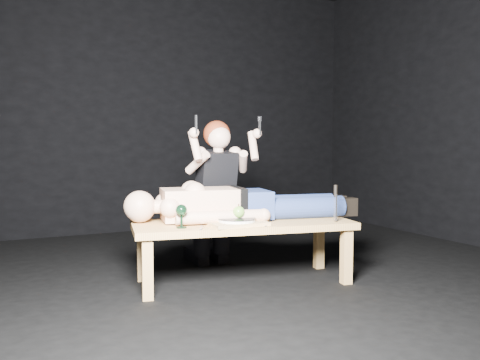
{
  "coord_description": "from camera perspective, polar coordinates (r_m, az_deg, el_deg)",
  "views": [
    {
      "loc": [
        -1.77,
        -3.23,
        1.0
      ],
      "look_at": [
        -0.18,
        0.02,
        0.75
      ],
      "focal_mm": 37.07,
      "sensor_mm": 36.0,
      "label": 1
    }
  ],
  "objects": [
    {
      "name": "goblet",
      "position": [
        3.35,
        -6.76,
        -4.15
      ],
      "size": [
        0.09,
        0.09,
        0.16
      ],
      "primitive_type": null,
      "rotation": [
        0.0,
        0.0,
        -0.19
      ],
      "color": "black",
      "rests_on": "table"
    },
    {
      "name": "back_wall",
      "position": [
        6.02,
        -9.03,
        8.69
      ],
      "size": [
        5.0,
        0.0,
        5.0
      ],
      "primitive_type": "plane",
      "rotation": [
        1.57,
        0.0,
        0.0
      ],
      "color": "black",
      "rests_on": "ground"
    },
    {
      "name": "kneeling_woman",
      "position": [
        4.13,
        -3.17,
        -1.33
      ],
      "size": [
        0.66,
        0.74,
        1.24
      ],
      "primitive_type": null,
      "rotation": [
        0.0,
        0.0,
        0.0
      ],
      "color": "black",
      "rests_on": "ground"
    },
    {
      "name": "spoon_flat",
      "position": [
        3.53,
        0.44,
        -4.98
      ],
      "size": [
        0.08,
        0.16,
        0.01
      ],
      "primitive_type": "cube",
      "rotation": [
        0.0,
        0.0,
        0.41
      ],
      "color": "#B2B2B7",
      "rests_on": "table"
    },
    {
      "name": "lying_man",
      "position": [
        3.74,
        0.6,
        -2.27
      ],
      "size": [
        1.81,
        0.85,
        0.29
      ],
      "primitive_type": null,
      "rotation": [
        0.0,
        0.0,
        -0.19
      ],
      "color": "#D2A789",
      "rests_on": "table"
    },
    {
      "name": "apple",
      "position": [
        3.47,
        -0.15,
        -3.73
      ],
      "size": [
        0.09,
        0.09,
        0.09
      ],
      "primitive_type": "sphere",
      "color": "#62A12F",
      "rests_on": "plate"
    },
    {
      "name": "serving_tray",
      "position": [
        3.47,
        -0.37,
        -4.98
      ],
      "size": [
        0.4,
        0.3,
        0.02
      ],
      "primitive_type": "cube",
      "rotation": [
        0.0,
        0.0,
        -0.03
      ],
      "color": "tan",
      "rests_on": "table"
    },
    {
      "name": "fork_flat",
      "position": [
        3.34,
        -4.45,
        -5.48
      ],
      "size": [
        0.08,
        0.16,
        0.01
      ],
      "primitive_type": "cube",
      "rotation": [
        0.0,
        0.0,
        -0.44
      ],
      "color": "#B2B2B7",
      "rests_on": "table"
    },
    {
      "name": "carving_knife",
      "position": [
        3.65,
        10.93,
        -2.66
      ],
      "size": [
        0.04,
        0.04,
        0.27
      ],
      "primitive_type": null,
      "rotation": [
        0.0,
        0.0,
        -0.19
      ],
      "color": "#B2B2B7",
      "rests_on": "table"
    },
    {
      "name": "knife_flat",
      "position": [
        3.47,
        2.65,
        -5.13
      ],
      "size": [
        0.06,
        0.17,
        0.01
      ],
      "primitive_type": "cube",
      "rotation": [
        0.0,
        0.0,
        -0.27
      ],
      "color": "#B2B2B7",
      "rests_on": "table"
    },
    {
      "name": "plate",
      "position": [
        3.47,
        -0.37,
        -4.62
      ],
      "size": [
        0.27,
        0.27,
        0.02
      ],
      "primitive_type": "cylinder",
      "rotation": [
        0.0,
        0.0,
        -0.03
      ],
      "color": "white",
      "rests_on": "serving_tray"
    },
    {
      "name": "table",
      "position": [
        3.66,
        0.35,
        -8.27
      ],
      "size": [
        1.66,
        0.88,
        0.45
      ],
      "primitive_type": "cube",
      "rotation": [
        0.0,
        0.0,
        -0.19
      ],
      "color": "tan",
      "rests_on": "ground"
    },
    {
      "name": "ground",
      "position": [
        3.82,
        2.59,
        -11.25
      ],
      "size": [
        5.0,
        5.0,
        0.0
      ],
      "primitive_type": "plane",
      "color": "black",
      "rests_on": "ground"
    }
  ]
}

